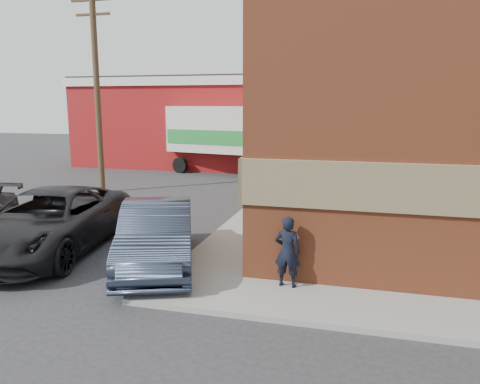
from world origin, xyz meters
The scene contains 8 objects.
ground centered at (0.00, 0.00, 0.00)m, with size 90.00×90.00×0.00m, color #28282B.
sidewalk_west centered at (0.60, 9.00, 0.06)m, with size 1.80×18.00×0.12m, color gray.
warehouse centered at (-6.00, 20.00, 2.81)m, with size 16.30×8.30×5.60m.
utility_pole centered at (-7.50, 9.00, 4.75)m, with size 2.00×0.26×9.00m.
man centered at (2.54, -0.25, 0.88)m, with size 0.56×0.36×1.52m, color black.
sedan centered at (-0.80, 0.50, 0.79)m, with size 1.67×4.79×1.58m, color #2A3447.
suv_a centered at (-4.10, 0.79, 0.84)m, with size 2.78×6.03×1.68m, color black.
box_truck centered at (-3.27, 15.85, 2.20)m, with size 8.03×3.79×3.81m.
Camera 1 is at (4.04, -9.62, 3.94)m, focal length 35.00 mm.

